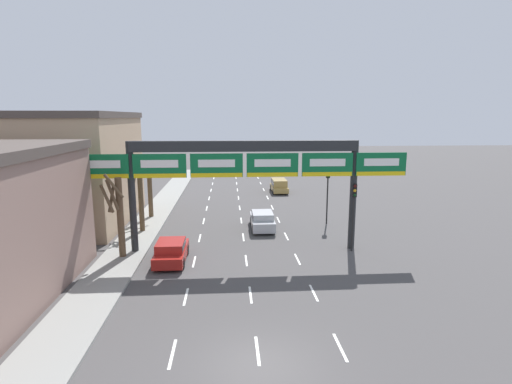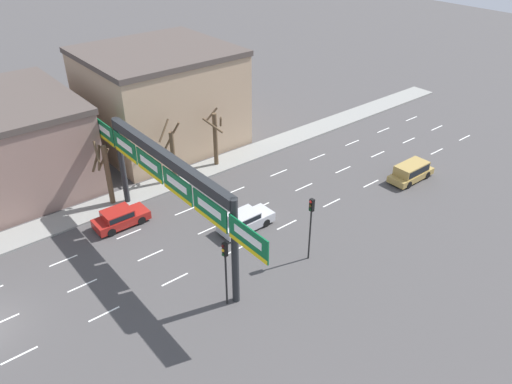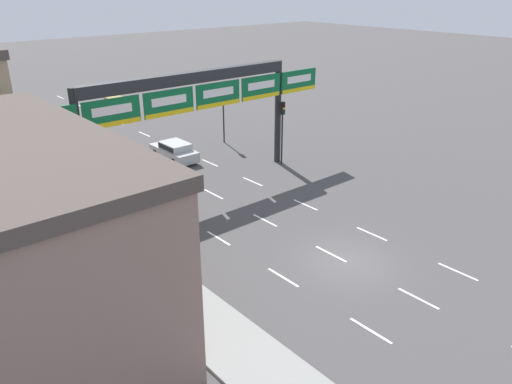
% 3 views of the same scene
% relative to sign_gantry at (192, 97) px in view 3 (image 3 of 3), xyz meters
% --- Properties ---
extents(ground_plane, '(220.00, 220.00, 0.00)m').
position_rel_sign_gantry_xyz_m(ground_plane, '(0.00, -12.91, -5.98)').
color(ground_plane, '#474444').
extents(sidewalk_left, '(2.80, 110.00, 0.15)m').
position_rel_sign_gantry_xyz_m(sidewalk_left, '(-8.00, -12.91, -5.90)').
color(sidewalk_left, gray).
rests_on(sidewalk_left, ground_plane).
extents(lane_dashes, '(6.72, 67.00, 0.01)m').
position_rel_sign_gantry_xyz_m(lane_dashes, '(-0.00, 0.59, -5.97)').
color(lane_dashes, white).
rests_on(lane_dashes, ground_plane).
extents(sign_gantry, '(21.62, 0.70, 7.49)m').
position_rel_sign_gantry_xyz_m(sign_gantry, '(0.00, 0.00, 0.00)').
color(sign_gantry, '#232628').
rests_on(sign_gantry, ground_plane).
extents(car_silver, '(1.82, 4.38, 1.44)m').
position_rel_sign_gantry_xyz_m(car_silver, '(1.63, 5.31, -5.20)').
color(car_silver, '#B7B7BC').
rests_on(car_silver, ground_plane).
extents(car_red, '(1.85, 4.15, 1.41)m').
position_rel_sign_gantry_xyz_m(car_red, '(-4.71, -1.85, -5.22)').
color(car_red, maroon).
rests_on(car_red, ground_plane).
extents(suv_gold, '(1.82, 4.50, 1.58)m').
position_rel_sign_gantry_xyz_m(suv_gold, '(5.02, 21.32, -5.09)').
color(suv_gold, '#A88947').
rests_on(suv_gold, ground_plane).
extents(traffic_light_near_gantry, '(0.30, 0.35, 4.67)m').
position_rel_sign_gantry_xyz_m(traffic_light_near_gantry, '(7.27, -0.56, -2.64)').
color(traffic_light_near_gantry, black).
rests_on(traffic_light_near_gantry, ground_plane).
extents(traffic_light_mid_block, '(0.30, 0.35, 4.87)m').
position_rel_sign_gantry_xyz_m(traffic_light_mid_block, '(7.26, 6.51, -2.51)').
color(traffic_light_mid_block, black).
rests_on(traffic_light_mid_block, ground_plane).
extents(tree_bare_closest, '(1.60, 1.72, 5.53)m').
position_rel_sign_gantry_xyz_m(tree_bare_closest, '(-8.04, 4.96, -3.10)').
color(tree_bare_closest, brown).
rests_on(tree_bare_closest, sidewalk_left).
extents(tree_bare_second, '(1.72, 1.83, 5.46)m').
position_rel_sign_gantry_xyz_m(tree_bare_second, '(-8.04, -1.05, -2.89)').
color(tree_bare_second, brown).
rests_on(tree_bare_second, sidewalk_left).
extents(tree_bare_third, '(2.11, 2.19, 5.30)m').
position_rel_sign_gantry_xyz_m(tree_bare_third, '(-8.08, 9.52, -2.98)').
color(tree_bare_third, brown).
rests_on(tree_bare_third, sidewalk_left).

